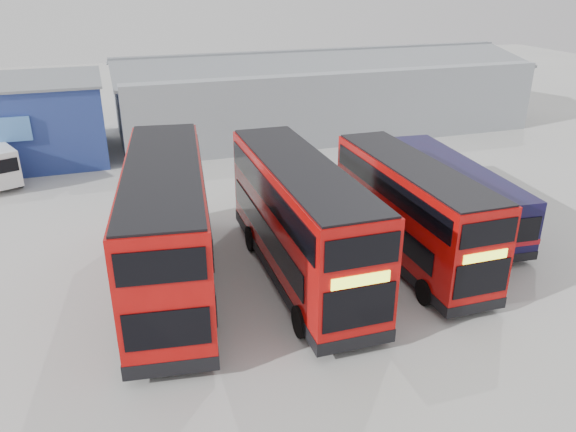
{
  "coord_description": "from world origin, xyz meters",
  "views": [
    {
      "loc": [
        -8.1,
        -20.62,
        11.23
      ],
      "look_at": [
        -1.43,
        -0.8,
        2.1
      ],
      "focal_mm": 35.0,
      "sensor_mm": 36.0,
      "label": 1
    }
  ],
  "objects_px": {
    "double_decker_left": "(168,228)",
    "double_decker_right": "(410,213)",
    "office_block": "(4,121)",
    "single_decker_blue": "(451,193)",
    "double_decker_centre": "(300,222)",
    "maintenance_shed": "(318,93)"
  },
  "relations": [
    {
      "from": "double_decker_centre",
      "to": "single_decker_blue",
      "type": "relative_size",
      "value": 1.05
    },
    {
      "from": "double_decker_left",
      "to": "double_decker_centre",
      "type": "height_order",
      "value": "double_decker_left"
    },
    {
      "from": "maintenance_shed",
      "to": "double_decker_left",
      "type": "bearing_deg",
      "value": -123.93
    },
    {
      "from": "office_block",
      "to": "double_decker_centre",
      "type": "bearing_deg",
      "value": -57.79
    },
    {
      "from": "double_decker_centre",
      "to": "double_decker_right",
      "type": "xyz_separation_m",
      "value": [
        4.82,
        -0.01,
        -0.25
      ]
    },
    {
      "from": "double_decker_centre",
      "to": "double_decker_right",
      "type": "distance_m",
      "value": 4.82
    },
    {
      "from": "office_block",
      "to": "double_decker_right",
      "type": "bearing_deg",
      "value": -48.99
    },
    {
      "from": "double_decker_left",
      "to": "double_decker_right",
      "type": "height_order",
      "value": "double_decker_left"
    },
    {
      "from": "double_decker_right",
      "to": "double_decker_left",
      "type": "bearing_deg",
      "value": 175.88
    },
    {
      "from": "double_decker_left",
      "to": "double_decker_right",
      "type": "xyz_separation_m",
      "value": [
        9.76,
        -0.82,
        -0.37
      ]
    },
    {
      "from": "office_block",
      "to": "single_decker_blue",
      "type": "height_order",
      "value": "office_block"
    },
    {
      "from": "office_block",
      "to": "double_decker_left",
      "type": "height_order",
      "value": "office_block"
    },
    {
      "from": "double_decker_right",
      "to": "single_decker_blue",
      "type": "distance_m",
      "value": 5.0
    },
    {
      "from": "double_decker_centre",
      "to": "maintenance_shed",
      "type": "bearing_deg",
      "value": 67.85
    },
    {
      "from": "double_decker_centre",
      "to": "single_decker_blue",
      "type": "height_order",
      "value": "double_decker_centre"
    },
    {
      "from": "single_decker_blue",
      "to": "office_block",
      "type": "bearing_deg",
      "value": -33.67
    },
    {
      "from": "double_decker_left",
      "to": "single_decker_blue",
      "type": "bearing_deg",
      "value": -163.27
    },
    {
      "from": "maintenance_shed",
      "to": "double_decker_right",
      "type": "height_order",
      "value": "maintenance_shed"
    },
    {
      "from": "office_block",
      "to": "double_decker_centre",
      "type": "relative_size",
      "value": 1.1
    },
    {
      "from": "office_block",
      "to": "maintenance_shed",
      "type": "relative_size",
      "value": 0.4
    },
    {
      "from": "office_block",
      "to": "maintenance_shed",
      "type": "bearing_deg",
      "value": 5.21
    },
    {
      "from": "office_block",
      "to": "single_decker_blue",
      "type": "relative_size",
      "value": 1.16
    }
  ]
}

